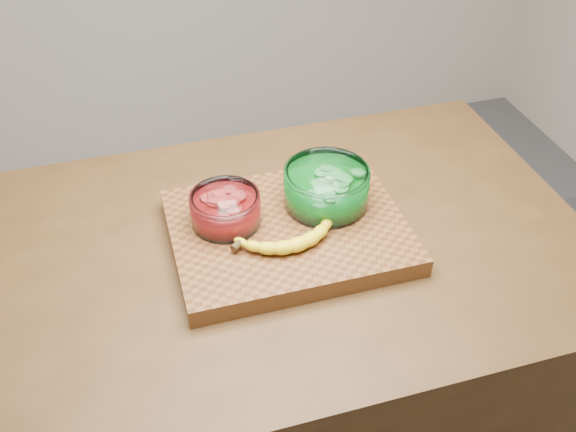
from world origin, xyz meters
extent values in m
cube|color=#462D15|center=(0.00, 0.00, 0.45)|extent=(1.20, 0.80, 0.90)
cube|color=brown|center=(0.00, 0.00, 0.92)|extent=(0.45, 0.35, 0.04)
cylinder|color=white|center=(-0.11, 0.04, 0.97)|extent=(0.14, 0.14, 0.06)
cylinder|color=red|center=(-0.11, 0.04, 0.96)|extent=(0.11, 0.11, 0.04)
cylinder|color=#F8504E|center=(-0.11, 0.04, 0.99)|extent=(0.11, 0.11, 0.02)
cylinder|color=white|center=(0.09, 0.04, 0.98)|extent=(0.17, 0.17, 0.08)
cylinder|color=#108E22|center=(0.09, 0.04, 0.97)|extent=(0.15, 0.15, 0.05)
cylinder|color=#67DC6C|center=(0.09, 0.04, 1.00)|extent=(0.14, 0.14, 0.02)
camera|label=1|loc=(-0.27, -0.91, 1.75)|focal=40.00mm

